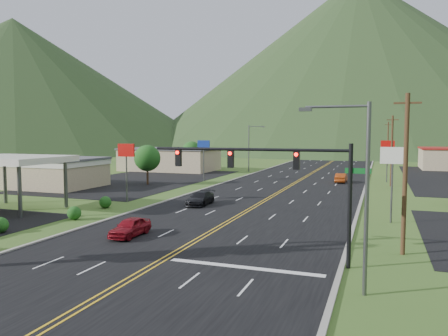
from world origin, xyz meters
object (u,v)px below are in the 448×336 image
(streetlight_west, at_px, (250,145))
(gas_canopy, at_px, (11,161))
(car_red_far, at_px, (341,178))
(car_red_near, at_px, (130,228))
(car_dark_mid, at_px, (200,199))
(streetlight_east, at_px, (360,185))
(traffic_signal, at_px, (279,172))

(streetlight_west, xyz_separation_m, gas_canopy, (-10.32, -48.00, -0.31))
(gas_canopy, bearing_deg, car_red_far, 51.00)
(car_red_near, bearing_deg, car_dark_mid, 92.51)
(car_red_near, xyz_separation_m, car_dark_mid, (-0.60, 14.60, 0.00))
(car_red_near, bearing_deg, car_red_far, 74.41)
(streetlight_east, bearing_deg, car_red_far, 95.70)
(traffic_signal, height_order, car_dark_mid, traffic_signal)
(gas_canopy, height_order, car_red_near, gas_canopy)
(traffic_signal, distance_m, car_red_near, 12.63)
(streetlight_west, bearing_deg, car_red_far, -35.25)
(streetlight_west, height_order, car_dark_mid, streetlight_west)
(streetlight_east, distance_m, streetlight_west, 64.21)
(gas_canopy, relative_size, car_red_far, 2.34)
(gas_canopy, xyz_separation_m, car_red_far, (28.47, 35.17, -4.17))
(car_red_near, relative_size, car_red_far, 0.93)
(gas_canopy, bearing_deg, car_red_near, -18.70)
(streetlight_east, distance_m, car_red_far, 47.61)
(gas_canopy, distance_m, car_red_far, 45.44)
(car_red_near, distance_m, car_dark_mid, 14.61)
(car_dark_mid, bearing_deg, streetlight_west, 97.35)
(car_red_near, bearing_deg, gas_canopy, 161.44)
(traffic_signal, bearing_deg, car_red_near, 168.88)
(streetlight_west, height_order, car_red_far, streetlight_west)
(traffic_signal, distance_m, streetlight_west, 58.88)
(streetlight_east, relative_size, car_red_far, 2.10)
(traffic_signal, relative_size, car_red_far, 3.06)
(streetlight_east, distance_m, gas_canopy, 35.28)
(streetlight_east, bearing_deg, car_dark_mid, 128.90)
(streetlight_east, height_order, car_red_far, streetlight_east)
(streetlight_west, relative_size, car_red_far, 2.10)
(streetlight_east, bearing_deg, car_red_near, 158.90)
(streetlight_east, xyz_separation_m, streetlight_west, (-22.86, 60.00, 0.00))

